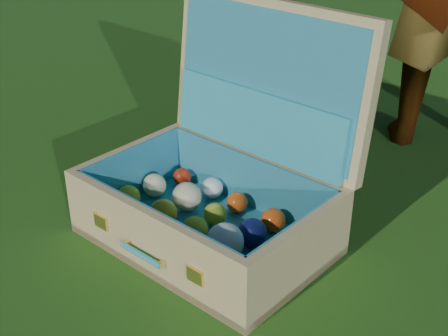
{
  "coord_description": "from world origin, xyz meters",
  "views": [
    {
      "loc": [
        0.8,
        -1.24,
        0.92
      ],
      "look_at": [
        0.0,
        -0.11,
        0.18
      ],
      "focal_mm": 50.0,
      "sensor_mm": 36.0,
      "label": 1
    }
  ],
  "objects": [
    {
      "name": "stray_ball",
      "position": [
        -0.44,
        -0.08,
        0.04
      ],
      "size": [
        0.08,
        0.08,
        0.08
      ],
      "primitive_type": "sphere",
      "color": "teal",
      "rests_on": "ground"
    },
    {
      "name": "ground",
      "position": [
        0.0,
        0.0,
        0.0
      ],
      "size": [
        60.0,
        60.0,
        0.0
      ],
      "primitive_type": "plane",
      "color": "#215114",
      "rests_on": "ground"
    },
    {
      "name": "suitcase",
      "position": [
        0.01,
        -0.12,
        0.16
      ],
      "size": [
        0.64,
        0.54,
        0.57
      ],
      "rotation": [
        0.0,
        0.0,
        -0.11
      ],
      "color": "#D6B573",
      "rests_on": "ground"
    }
  ]
}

